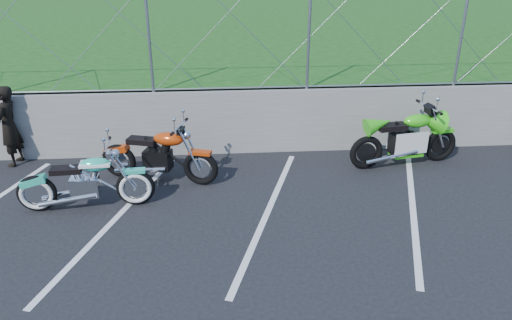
{
  "coord_description": "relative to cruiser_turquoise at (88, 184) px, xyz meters",
  "views": [
    {
      "loc": [
        -0.73,
        -5.99,
        4.06
      ],
      "look_at": [
        -0.17,
        1.3,
        0.78
      ],
      "focal_mm": 35.0,
      "sensor_mm": 36.0,
      "label": 1
    }
  ],
  "objects": [
    {
      "name": "ground",
      "position": [
        2.89,
        -1.34,
        -0.43
      ],
      "size": [
        90.0,
        90.0,
        0.0
      ],
      "primitive_type": "plane",
      "color": "black",
      "rests_on": "ground"
    },
    {
      "name": "retaining_wall",
      "position": [
        2.89,
        2.16,
        0.22
      ],
      "size": [
        30.0,
        0.22,
        1.3
      ],
      "primitive_type": "cube",
      "color": "slate",
      "rests_on": "ground"
    },
    {
      "name": "grass_field",
      "position": [
        2.89,
        12.16,
        0.22
      ],
      "size": [
        30.0,
        20.0,
        1.3
      ],
      "primitive_type": "cube",
      "color": "#174612",
      "rests_on": "ground"
    },
    {
      "name": "chain_link_fence",
      "position": [
        2.89,
        2.16,
        1.87
      ],
      "size": [
        28.0,
        0.03,
        2.0
      ],
      "color": "gray",
      "rests_on": "retaining_wall"
    },
    {
      "name": "parking_lines",
      "position": [
        4.09,
        -0.34,
        -0.43
      ],
      "size": [
        18.29,
        4.31,
        0.01
      ],
      "color": "silver",
      "rests_on": "ground"
    },
    {
      "name": "cruiser_turquoise",
      "position": [
        0.0,
        0.0,
        0.0
      ],
      "size": [
        2.18,
        0.69,
        1.08
      ],
      "rotation": [
        0.0,
        0.0,
        0.06
      ],
      "color": "black",
      "rests_on": "ground"
    },
    {
      "name": "naked_orange",
      "position": [
        1.07,
        0.9,
        0.03
      ],
      "size": [
        2.14,
        0.84,
        1.09
      ],
      "rotation": [
        0.0,
        0.0,
        -0.28
      ],
      "color": "black",
      "rests_on": "ground"
    },
    {
      "name": "sportbike_green",
      "position": [
        5.69,
        1.26,
        0.06
      ],
      "size": [
        2.22,
        0.79,
        1.15
      ],
      "rotation": [
        0.0,
        0.0,
        0.16
      ],
      "color": "black",
      "rests_on": "ground"
    },
    {
      "name": "person_standing",
      "position": [
        -1.84,
        1.86,
        0.35
      ],
      "size": [
        0.44,
        0.61,
        1.56
      ],
      "primitive_type": "imported",
      "rotation": [
        0.0,
        0.0,
        -1.7
      ],
      "color": "black",
      "rests_on": "ground"
    }
  ]
}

